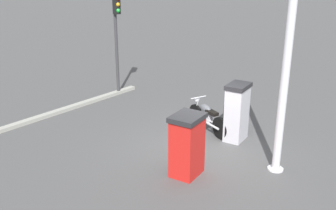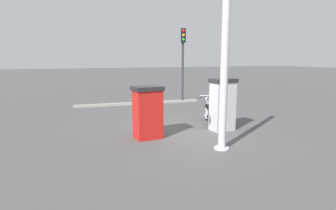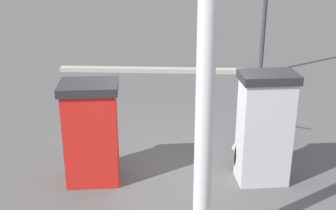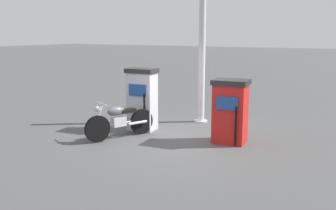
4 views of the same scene
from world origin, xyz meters
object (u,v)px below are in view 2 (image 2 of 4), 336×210
(motorcycle_near_pump, at_px, (208,111))
(canopy_support_pole, at_px, (224,67))
(fuel_pump_near, at_px, (222,104))
(fuel_pump_far, at_px, (148,112))
(roadside_traffic_light, at_px, (183,53))

(motorcycle_near_pump, bearing_deg, canopy_support_pole, 158.50)
(fuel_pump_near, xyz_separation_m, canopy_support_pole, (-1.68, 1.03, 1.29))
(fuel_pump_far, bearing_deg, motorcycle_near_pump, -68.63)
(motorcycle_near_pump, bearing_deg, roadside_traffic_light, -12.59)
(fuel_pump_far, distance_m, motorcycle_near_pump, 2.81)
(motorcycle_near_pump, height_order, canopy_support_pole, canopy_support_pole)
(motorcycle_near_pump, bearing_deg, fuel_pump_far, 111.37)
(fuel_pump_near, xyz_separation_m, roadside_traffic_light, (5.80, -1.10, 1.78))
(fuel_pump_near, relative_size, fuel_pump_far, 1.10)
(fuel_pump_near, distance_m, fuel_pump_far, 2.57)
(fuel_pump_far, relative_size, roadside_traffic_light, 0.40)
(fuel_pump_near, height_order, canopy_support_pole, canopy_support_pole)
(fuel_pump_near, bearing_deg, canopy_support_pole, 148.48)
(motorcycle_near_pump, distance_m, canopy_support_pole, 3.36)
(fuel_pump_far, height_order, motorcycle_near_pump, fuel_pump_far)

